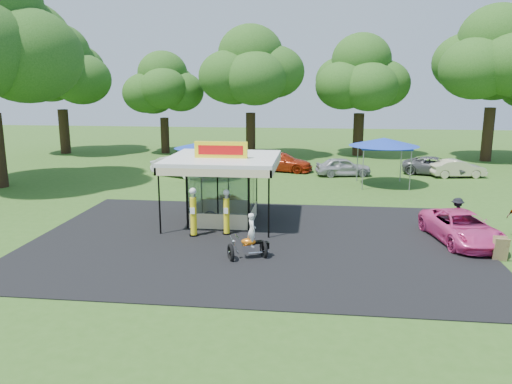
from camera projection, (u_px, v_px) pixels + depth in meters
ground at (250, 256)px, 20.54m from camera, size 120.00×120.00×0.00m
asphalt_apron at (255, 241)px, 22.48m from camera, size 20.00×14.00×0.04m
gas_station_kiosk at (223, 188)px, 25.24m from camera, size 5.40×5.40×4.18m
gas_pump_left at (193, 213)px, 22.91m from camera, size 0.43×0.43×2.31m
gas_pump_right at (227, 213)px, 23.19m from camera, size 0.41×0.41×2.18m
motorcycle at (250, 240)px, 20.07m from camera, size 1.73×1.32×1.97m
spare_tires at (211, 219)px, 24.60m from camera, size 0.98×0.66×0.81m
a_frame_sign at (501, 249)px, 19.87m from camera, size 0.57×0.53×0.98m
kiosk_car at (231, 203)px, 27.66m from camera, size 2.82×1.13×0.96m
pink_sedan at (461, 227)px, 22.18m from camera, size 3.14×5.27×1.37m
spectator_east_a at (457, 214)px, 23.98m from camera, size 1.20×1.02×1.61m
bg_car_a at (179, 167)px, 37.86m from camera, size 4.85×3.51×1.52m
bg_car_b at (281, 162)px, 40.20m from camera, size 5.46×3.26×1.48m
bg_car_c at (343, 167)px, 38.09m from camera, size 4.39×2.43×1.41m
bg_car_d at (435, 166)px, 38.57m from camera, size 5.38×3.60×1.37m
bg_car_e at (457, 168)px, 37.56m from camera, size 4.20×2.02×1.33m
tent_west at (201, 145)px, 36.35m from camera, size 3.98×3.98×2.78m
tent_east at (384, 142)px, 34.07m from camera, size 4.74×4.74×3.31m
oak_far_a at (60, 74)px, 48.82m from camera, size 10.39×10.39×12.31m
oak_far_b at (163, 90)px, 49.40m from camera, size 8.26×8.26×9.85m
oak_far_c at (251, 76)px, 46.14m from camera, size 10.16×10.16×11.97m
oak_far_d at (361, 80)px, 47.60m from camera, size 9.55×9.55×11.37m
oak_far_e at (495, 65)px, 43.75m from camera, size 11.25×11.25×13.39m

